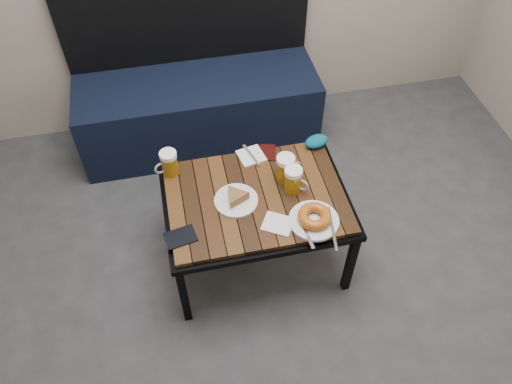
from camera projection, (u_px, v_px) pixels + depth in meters
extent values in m
cube|color=black|center=(199.00, 111.00, 3.02)|extent=(1.40, 0.50, 0.45)
cube|color=black|center=(186.00, 20.00, 2.80)|extent=(1.40, 0.05, 0.50)
cube|color=black|center=(184.00, 295.00, 2.22)|extent=(0.04, 0.03, 0.42)
cube|color=black|center=(350.00, 263.00, 2.33)|extent=(0.03, 0.03, 0.42)
cube|color=black|center=(171.00, 201.00, 2.58)|extent=(0.04, 0.04, 0.42)
cube|color=black|center=(316.00, 177.00, 2.68)|extent=(0.03, 0.04, 0.42)
cube|color=black|center=(256.00, 201.00, 2.28)|extent=(0.84, 0.62, 0.03)
cube|color=#3E240E|center=(256.00, 198.00, 2.26)|extent=(0.80, 0.58, 0.02)
cylinder|color=#8C5E0B|center=(170.00, 165.00, 2.31)|extent=(0.10, 0.10, 0.10)
cylinder|color=white|center=(168.00, 155.00, 2.26)|extent=(0.08, 0.08, 0.02)
torus|color=#8C999E|center=(161.00, 168.00, 2.29)|extent=(0.06, 0.03, 0.06)
cylinder|color=#8C5E0B|center=(285.00, 170.00, 2.28)|extent=(0.10, 0.10, 0.11)
cylinder|color=white|center=(286.00, 160.00, 2.23)|extent=(0.08, 0.08, 0.03)
torus|color=#8C999E|center=(294.00, 167.00, 2.29)|extent=(0.07, 0.03, 0.07)
cylinder|color=#8C5E0B|center=(293.00, 181.00, 2.24)|extent=(0.11, 0.11, 0.11)
cylinder|color=white|center=(294.00, 172.00, 2.19)|extent=(0.08, 0.08, 0.02)
torus|color=#8C999E|center=(302.00, 185.00, 2.23)|extent=(0.06, 0.05, 0.07)
cylinder|color=white|center=(236.00, 201.00, 2.23)|extent=(0.20, 0.20, 0.01)
cylinder|color=white|center=(314.00, 221.00, 2.15)|extent=(0.22, 0.22, 0.01)
torus|color=#8A450C|center=(314.00, 216.00, 2.13)|extent=(0.15, 0.15, 0.05)
cube|color=#A5A8AD|center=(332.00, 228.00, 2.11)|extent=(0.05, 0.23, 0.00)
cube|color=#A5A8AD|center=(306.00, 233.00, 2.10)|extent=(0.03, 0.17, 0.00)
cube|color=white|center=(251.00, 156.00, 2.41)|extent=(0.14, 0.14, 0.01)
cube|color=#A5A8AD|center=(251.00, 155.00, 2.41)|extent=(0.06, 0.16, 0.00)
cube|color=white|center=(278.00, 224.00, 2.14)|extent=(0.16, 0.15, 0.01)
cube|color=black|center=(180.00, 237.00, 2.10)|extent=(0.15, 0.12, 0.01)
cube|color=black|center=(267.00, 152.00, 2.43)|extent=(0.10, 0.12, 0.01)
ellipsoid|color=navy|center=(316.00, 141.00, 2.45)|extent=(0.14, 0.11, 0.05)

